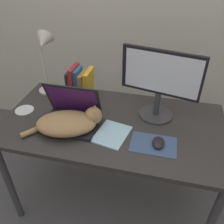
% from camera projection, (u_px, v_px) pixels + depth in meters
% --- Properties ---
extents(desk, '(1.34, 0.71, 0.75)m').
position_uv_depth(desk, '(113.00, 132.00, 1.49)').
color(desk, '#2D2B2B').
rests_on(desk, ground_plane).
extents(laptop, '(0.33, 0.24, 0.24)m').
position_uv_depth(laptop, '(71.00, 116.00, 1.41)').
color(laptop, black).
rests_on(laptop, desk).
extents(cat, '(0.43, 0.31, 0.13)m').
position_uv_depth(cat, '(69.00, 122.00, 1.35)').
color(cat, '#99754C').
rests_on(cat, desk).
extents(external_monitor, '(0.46, 0.21, 0.43)m').
position_uv_depth(external_monitor, '(160.00, 81.00, 1.36)').
color(external_monitor, '#333338').
rests_on(external_monitor, desk).
extents(mousepad, '(0.25, 0.17, 0.00)m').
position_uv_depth(mousepad, '(153.00, 144.00, 1.28)').
color(mousepad, '#384C75').
rests_on(mousepad, desk).
extents(computer_mouse, '(0.06, 0.10, 0.03)m').
position_uv_depth(computer_mouse, '(158.00, 143.00, 1.27)').
color(computer_mouse, black).
rests_on(computer_mouse, mousepad).
extents(book_row, '(0.17, 0.16, 0.22)m').
position_uv_depth(book_row, '(80.00, 83.00, 1.63)').
color(book_row, '#232328').
rests_on(book_row, desk).
extents(desk_lamp, '(0.17, 0.17, 0.46)m').
position_uv_depth(desk_lamp, '(44.00, 53.00, 1.53)').
color(desk_lamp, beige).
rests_on(desk_lamp, desk).
extents(notepad, '(0.21, 0.24, 0.01)m').
position_uv_depth(notepad, '(112.00, 134.00, 1.34)').
color(notepad, '#99C6E0').
rests_on(notepad, desk).
extents(cd_disc, '(0.12, 0.12, 0.00)m').
position_uv_depth(cd_disc, '(24.00, 110.00, 1.54)').
color(cd_disc, silver).
rests_on(cd_disc, desk).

